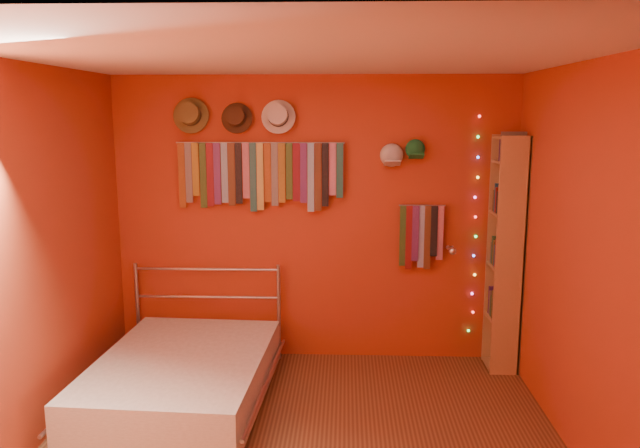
# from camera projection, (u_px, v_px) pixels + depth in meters

# --- Properties ---
(back_wall) EXTENTS (3.50, 0.02, 2.50)m
(back_wall) POSITION_uv_depth(u_px,v_px,m) (314.00, 220.00, 5.48)
(back_wall) COLOR #AE2C1C
(back_wall) RESTS_ON ground
(right_wall) EXTENTS (0.02, 3.50, 2.50)m
(right_wall) POSITION_uv_depth(u_px,v_px,m) (595.00, 272.00, 3.69)
(right_wall) COLOR #AE2C1C
(right_wall) RESTS_ON ground
(left_wall) EXTENTS (0.02, 3.50, 2.50)m
(left_wall) POSITION_uv_depth(u_px,v_px,m) (16.00, 266.00, 3.83)
(left_wall) COLOR #AE2C1C
(left_wall) RESTS_ON ground
(ceiling) EXTENTS (3.50, 3.50, 0.02)m
(ceiling) POSITION_uv_depth(u_px,v_px,m) (299.00, 56.00, 3.54)
(ceiling) COLOR white
(ceiling) RESTS_ON back_wall
(tie_rack) EXTENTS (1.45, 0.03, 0.60)m
(tie_rack) POSITION_uv_depth(u_px,v_px,m) (260.00, 172.00, 5.36)
(tie_rack) COLOR #A9A9AE
(tie_rack) RESTS_ON back_wall
(small_tie_rack) EXTENTS (0.40, 0.03, 0.57)m
(small_tie_rack) POSITION_uv_depth(u_px,v_px,m) (421.00, 234.00, 5.40)
(small_tie_rack) COLOR #A9A9AE
(small_tie_rack) RESTS_ON back_wall
(fedora_olive) EXTENTS (0.31, 0.17, 0.30)m
(fedora_olive) POSITION_uv_depth(u_px,v_px,m) (190.00, 115.00, 5.27)
(fedora_olive) COLOR brown
(fedora_olive) RESTS_ON back_wall
(fedora_brown) EXTENTS (0.26, 0.14, 0.26)m
(fedora_brown) POSITION_uv_depth(u_px,v_px,m) (236.00, 117.00, 5.26)
(fedora_brown) COLOR #402717
(fedora_brown) RESTS_ON back_wall
(fedora_white) EXTENTS (0.29, 0.16, 0.29)m
(fedora_white) POSITION_uv_depth(u_px,v_px,m) (278.00, 116.00, 5.24)
(fedora_white) COLOR silver
(fedora_white) RESTS_ON back_wall
(cap_white) EXTENTS (0.19, 0.24, 0.19)m
(cap_white) POSITION_uv_depth(u_px,v_px,m) (392.00, 155.00, 5.30)
(cap_white) COLOR silver
(cap_white) RESTS_ON back_wall
(cap_green) EXTENTS (0.17, 0.22, 0.17)m
(cap_green) POSITION_uv_depth(u_px,v_px,m) (415.00, 149.00, 5.28)
(cap_green) COLOR #1B7B38
(cap_green) RESTS_ON back_wall
(fairy_lights) EXTENTS (0.06, 0.02, 1.91)m
(fairy_lights) POSITION_uv_depth(u_px,v_px,m) (475.00, 227.00, 5.39)
(fairy_lights) COLOR #FF3333
(fairy_lights) RESTS_ON back_wall
(reading_lamp) EXTENTS (0.07, 0.28, 0.08)m
(reading_lamp) POSITION_uv_depth(u_px,v_px,m) (452.00, 250.00, 5.26)
(reading_lamp) COLOR #A9A9AE
(reading_lamp) RESTS_ON back_wall
(bookshelf) EXTENTS (0.25, 0.34, 2.00)m
(bookshelf) POSITION_uv_depth(u_px,v_px,m) (510.00, 253.00, 5.24)
(bookshelf) COLOR #AA874D
(bookshelf) RESTS_ON ground
(bed) EXTENTS (1.39, 1.82, 0.86)m
(bed) POSITION_uv_depth(u_px,v_px,m) (183.00, 378.00, 4.71)
(bed) COLOR #A9A9AE
(bed) RESTS_ON ground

